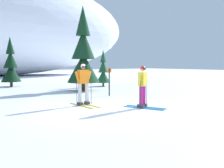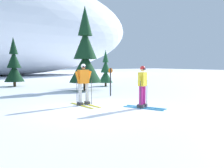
% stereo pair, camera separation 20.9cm
% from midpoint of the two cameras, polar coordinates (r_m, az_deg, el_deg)
% --- Properties ---
extents(ground_plane, '(120.00, 120.00, 0.00)m').
position_cam_midpoint_polar(ground_plane, '(9.31, -3.40, -6.14)').
color(ground_plane, white).
extents(skier_orange_jacket, '(0.83, 1.77, 1.79)m').
position_cam_midpoint_polar(skier_orange_jacket, '(10.11, -6.39, 0.16)').
color(skier_orange_jacket, gold).
rests_on(skier_orange_jacket, ground).
extents(skier_yellow_jacket, '(1.11, 1.72, 1.71)m').
position_cam_midpoint_polar(skier_yellow_jacket, '(9.51, 8.13, -0.58)').
color(skier_yellow_jacket, '#2893CC').
rests_on(skier_yellow_jacket, ground).
extents(pine_tree_center, '(1.51, 1.51, 3.90)m').
position_cam_midpoint_polar(pine_tree_center, '(19.94, -22.60, 4.13)').
color(pine_tree_center, '#47301E').
rests_on(pine_tree_center, ground).
extents(pine_tree_center_right, '(2.17, 2.17, 5.61)m').
position_cam_midpoint_polar(pine_tree_center_right, '(15.71, -6.18, 6.95)').
color(pine_tree_center_right, '#47301E').
rests_on(pine_tree_center_right, ground).
extents(pine_tree_far_right, '(1.12, 1.12, 2.91)m').
position_cam_midpoint_polar(pine_tree_far_right, '(18.70, -1.25, 3.20)').
color(pine_tree_far_right, '#47301E').
rests_on(pine_tree_far_right, ground).
extents(trail_marker_post, '(0.28, 0.07, 1.56)m').
position_cam_midpoint_polar(trail_marker_post, '(12.94, 0.09, 0.93)').
color(trail_marker_post, black).
rests_on(trail_marker_post, ground).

